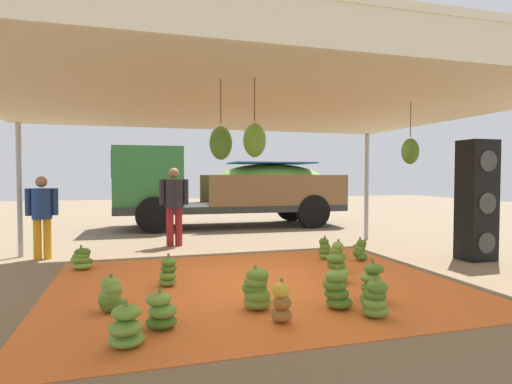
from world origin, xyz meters
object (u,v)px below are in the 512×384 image
at_px(banana_bunch_1, 281,304).
at_px(banana_bunch_8, 82,259).
at_px(banana_bunch_4, 338,257).
at_px(banana_bunch_11, 257,290).
at_px(banana_bunch_0, 337,290).
at_px(banana_bunch_3, 372,284).
at_px(banana_bunch_5, 360,251).
at_px(worker_0, 174,201).
at_px(banana_bunch_12, 111,295).
at_px(banana_bunch_9, 161,312).
at_px(banana_bunch_7, 126,328).
at_px(speaker_stack, 477,200).
at_px(worker_1, 42,211).
at_px(banana_bunch_2, 337,269).
at_px(banana_bunch_13, 325,249).
at_px(banana_bunch_10, 375,300).
at_px(banana_bunch_6, 168,273).
at_px(cargo_truck_main, 225,186).

relative_size(banana_bunch_1, banana_bunch_8, 1.03).
xyz_separation_m(banana_bunch_4, banana_bunch_11, (-1.83, -1.47, -0.00)).
xyz_separation_m(banana_bunch_0, banana_bunch_3, (0.53, 0.09, 0.01)).
xyz_separation_m(banana_bunch_5, worker_0, (-3.15, 2.64, 0.83)).
xyz_separation_m(banana_bunch_5, banana_bunch_11, (-2.64, -2.15, 0.04)).
relative_size(banana_bunch_4, banana_bunch_12, 1.22).
bearing_deg(banana_bunch_9, banana_bunch_7, -131.01).
xyz_separation_m(banana_bunch_11, speaker_stack, (4.78, 1.63, 0.88)).
bearing_deg(banana_bunch_8, banana_bunch_0, -44.34).
bearing_deg(worker_0, worker_1, -162.71).
distance_m(banana_bunch_1, banana_bunch_4, 2.64).
bearing_deg(banana_bunch_4, banana_bunch_9, -148.59).
bearing_deg(worker_0, banana_bunch_4, -54.86).
xyz_separation_m(banana_bunch_2, banana_bunch_11, (-1.48, -0.83, 0.03)).
bearing_deg(banana_bunch_9, banana_bunch_5, 33.40).
height_order(banana_bunch_11, banana_bunch_13, banana_bunch_11).
bearing_deg(banana_bunch_3, banana_bunch_5, 62.73).
distance_m(banana_bunch_5, worker_0, 4.19).
xyz_separation_m(banana_bunch_2, worker_0, (-1.99, 3.96, 0.82)).
xyz_separation_m(banana_bunch_3, banana_bunch_10, (-0.27, -0.50, -0.03)).
xyz_separation_m(banana_bunch_8, speaker_stack, (7.00, -1.19, 0.94)).
bearing_deg(banana_bunch_0, banana_bunch_11, 164.81).
bearing_deg(banana_bunch_6, worker_1, 128.26).
distance_m(banana_bunch_0, banana_bunch_1, 0.85).
distance_m(banana_bunch_8, worker_1, 1.62).
bearing_deg(banana_bunch_6, banana_bunch_1, -60.62).
bearing_deg(banana_bunch_12, banana_bunch_7, -80.46).
xyz_separation_m(banana_bunch_1, banana_bunch_11, (-0.12, 0.53, 0.02)).
bearing_deg(banana_bunch_2, banana_bunch_11, -150.67).
relative_size(banana_bunch_7, worker_0, 0.26).
relative_size(banana_bunch_5, speaker_stack, 0.20).
xyz_separation_m(banana_bunch_2, banana_bunch_3, (-0.03, -0.99, 0.02)).
height_order(banana_bunch_11, worker_1, worker_1).
bearing_deg(banana_bunch_2, banana_bunch_6, 168.54).
relative_size(cargo_truck_main, worker_0, 3.96).
height_order(banana_bunch_5, worker_1, worker_1).
height_order(banana_bunch_4, cargo_truck_main, cargo_truck_main).
xyz_separation_m(banana_bunch_3, banana_bunch_9, (-2.57, -0.17, -0.05)).
distance_m(banana_bunch_7, banana_bunch_11, 1.63).
height_order(banana_bunch_1, speaker_stack, speaker_stack).
bearing_deg(banana_bunch_8, cargo_truck_main, 55.40).
relative_size(banana_bunch_8, banana_bunch_9, 1.08).
height_order(banana_bunch_4, banana_bunch_8, banana_bunch_4).
height_order(banana_bunch_4, banana_bunch_12, banana_bunch_4).
distance_m(banana_bunch_7, worker_0, 5.66).
distance_m(banana_bunch_6, banana_bunch_7, 2.11).
bearing_deg(banana_bunch_7, banana_bunch_10, 1.34).
height_order(banana_bunch_0, banana_bunch_9, banana_bunch_0).
height_order(banana_bunch_5, banana_bunch_12, banana_bunch_5).
xyz_separation_m(banana_bunch_6, banana_bunch_9, (-0.20, -1.65, -0.02)).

